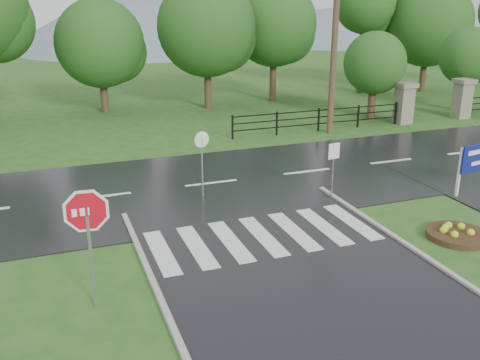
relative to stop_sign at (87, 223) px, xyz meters
name	(u,v)px	position (x,y,z in m)	size (l,w,h in m)	color
ground	(355,333)	(4.97, -2.98, -2.06)	(120.00, 120.00, 0.00)	#29561C
main_road	(211,184)	(4.97, 7.02, -2.06)	(90.00, 8.00, 0.04)	black
crosswalk	(263,236)	(4.97, 2.02, -2.00)	(6.50, 2.80, 0.02)	silver
pillar_west	(404,102)	(17.97, 13.02, -0.89)	(1.00, 1.00, 2.24)	gray
pillar_east	(462,98)	(21.97, 13.02, -0.89)	(1.00, 1.00, 2.24)	gray
fence_west	(319,117)	(12.72, 13.02, -1.34)	(9.58, 0.08, 1.20)	black
hills	(119,163)	(8.46, 62.02, -17.60)	(102.00, 48.00, 48.00)	slate
treeline	(158,111)	(5.97, 21.02, -2.06)	(83.20, 5.20, 10.00)	#1D4D18
stop_sign	(87,223)	(0.00, 0.00, 0.00)	(1.33, 0.16, 2.99)	#939399
flower_bed	(457,234)	(10.28, 0.03, -1.93)	(1.77, 1.77, 0.35)	#332111
reg_sign_small	(333,160)	(8.42, 4.09, -0.63)	(0.44, 0.08, 2.00)	#939399
reg_sign_round	(202,157)	(4.26, 5.72, -0.56)	(0.54, 0.16, 2.39)	#939399
utility_pole_east	(335,39)	(13.11, 12.52, 2.62)	(1.62, 0.47, 9.21)	#473523
entrance_tree_left	(375,63)	(16.90, 14.52, 1.10)	(3.45, 3.45, 4.90)	#3D2B1C
entrance_tree_right	(469,57)	(23.43, 14.52, 1.21)	(3.44, 3.44, 5.02)	#3D2B1C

